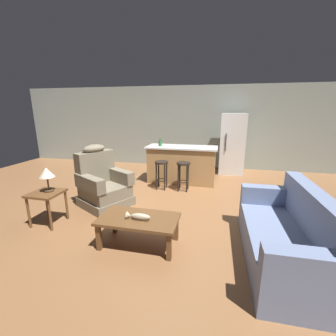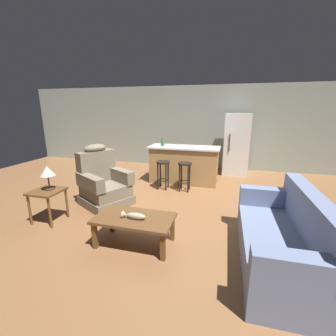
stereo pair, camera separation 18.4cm
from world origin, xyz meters
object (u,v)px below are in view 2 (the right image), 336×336
object	(u,v)px
bar_stool_left	(163,170)
bottle_tall_green	(163,143)
fish_figurine	(134,216)
table_lamp	(47,172)
bar_stool_right	(185,171)
recliner_near_lamp	(103,183)
end_table	(47,196)
refrigerator	(236,144)
coffee_table	(134,221)
kitchen_island	(184,164)
couch	(284,240)

from	to	relation	value
bar_stool_left	bottle_tall_green	size ratio (longest dim) A/B	3.27
bottle_tall_green	fish_figurine	bearing A→B (deg)	-81.10
table_lamp	bar_stool_right	size ratio (longest dim) A/B	0.60
recliner_near_lamp	end_table	world-z (taller)	recliner_near_lamp
recliner_near_lamp	refrigerator	size ratio (longest dim) A/B	0.68
coffee_table	bar_stool_left	size ratio (longest dim) A/B	1.62
coffee_table	refrigerator	world-z (taller)	refrigerator
table_lamp	bar_stool_right	distance (m)	2.83
kitchen_island	refrigerator	world-z (taller)	refrigerator
coffee_table	table_lamp	bearing A→B (deg)	170.31
fish_figurine	bar_stool_right	bearing A→B (deg)	84.22
fish_figurine	bottle_tall_green	bearing A→B (deg)	98.90
kitchen_island	bar_stool_right	distance (m)	0.65
table_lamp	refrigerator	bearing A→B (deg)	51.65
bar_stool_right	coffee_table	bearing A→B (deg)	-96.31
fish_figurine	recliner_near_lamp	distance (m)	1.72
table_lamp	bar_stool_left	xyz separation A→B (m)	(1.38, 2.04, -0.40)
coffee_table	refrigerator	xyz separation A→B (m)	(1.41, 4.16, 0.52)
bar_stool_right	bottle_tall_green	world-z (taller)	bottle_tall_green
end_table	refrigerator	size ratio (longest dim) A/B	0.32
bar_stool_right	kitchen_island	bearing A→B (deg)	103.12
fish_figurine	bar_stool_right	world-z (taller)	bar_stool_right
coffee_table	fish_figurine	world-z (taller)	fish_figurine
fish_figurine	kitchen_island	xyz separation A→B (m)	(0.09, 3.00, 0.02)
recliner_near_lamp	end_table	size ratio (longest dim) A/B	2.14
end_table	refrigerator	world-z (taller)	refrigerator
recliner_near_lamp	end_table	distance (m)	1.06
table_lamp	bar_stool_left	distance (m)	2.50
coffee_table	end_table	size ratio (longest dim) A/B	1.96
fish_figurine	table_lamp	world-z (taller)	table_lamp
coffee_table	table_lamp	xyz separation A→B (m)	(-1.65, 0.28, 0.50)
recliner_near_lamp	kitchen_island	world-z (taller)	recliner_near_lamp
fish_figurine	table_lamp	size ratio (longest dim) A/B	0.83
coffee_table	end_table	distance (m)	1.71
end_table	bottle_tall_green	world-z (taller)	bottle_tall_green
couch	kitchen_island	bearing A→B (deg)	-58.61
couch	table_lamp	size ratio (longest dim) A/B	4.67
table_lamp	bar_stool_left	world-z (taller)	table_lamp
bar_stool_left	bar_stool_right	size ratio (longest dim) A/B	1.00
end_table	bar_stool_left	xyz separation A→B (m)	(1.42, 2.08, 0.01)
refrigerator	kitchen_island	bearing A→B (deg)	-137.30
bar_stool_right	recliner_near_lamp	bearing A→B (deg)	-141.60
bar_stool_left	table_lamp	bearing A→B (deg)	-124.10
recliner_near_lamp	bottle_tall_green	bearing A→B (deg)	95.14
coffee_table	kitchen_island	xyz separation A→B (m)	(0.11, 2.96, 0.11)
table_lamp	fish_figurine	bearing A→B (deg)	-11.18
fish_figurine	bottle_tall_green	distance (m)	3.02
couch	table_lamp	distance (m)	3.63
refrigerator	end_table	bearing A→B (deg)	-128.46
table_lamp	recliner_near_lamp	bearing A→B (deg)	62.65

